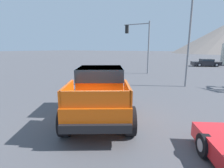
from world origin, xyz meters
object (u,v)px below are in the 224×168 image
street_lamp_post (191,16)px  orange_pickup_truck (100,90)px  traffic_light_main (139,38)px  parked_car_dark (206,63)px

street_lamp_post → orange_pickup_truck: bearing=-106.4°
orange_pickup_truck → street_lamp_post: bearing=42.7°
street_lamp_post → traffic_light_main: bearing=138.4°
street_lamp_post → parked_car_dark: bearing=87.7°
parked_car_dark → traffic_light_main: traffic_light_main is taller
traffic_light_main → parked_car_dark: bearing=-118.0°
orange_pickup_truck → street_lamp_post: street_lamp_post is taller
parked_car_dark → orange_pickup_truck: bearing=148.9°
parked_car_dark → street_lamp_post: (-0.72, -17.46, 4.43)m
parked_car_dark → street_lamp_post: size_ratio=0.52×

